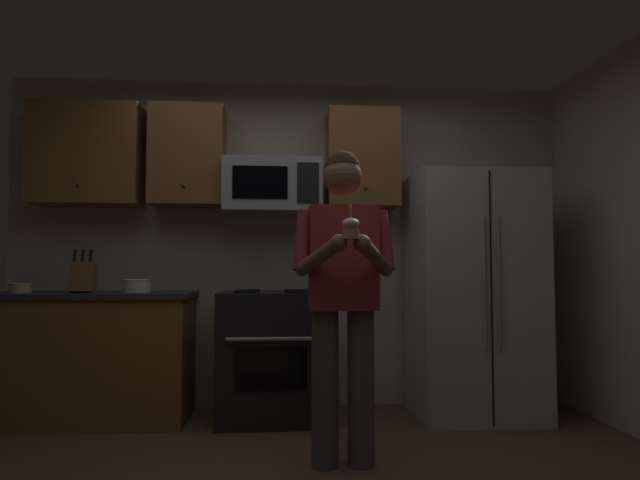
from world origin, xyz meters
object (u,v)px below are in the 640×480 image
Objects in this scene: refrigerator at (473,294)px; oven_range at (272,355)px; microwave at (273,187)px; bowl_large_white at (137,285)px; cupcake at (351,228)px; bowl_small_colored at (20,288)px; person at (343,286)px; knife_block at (83,277)px.

oven_range is at bearing 178.50° from refrigerator.
refrigerator is (1.50, -0.16, -0.82)m from microwave.
refrigerator reaches higher than bowl_large_white.
bowl_small_colored is at bearing 149.01° from cupcake.
person reaches higher than bowl_large_white.
cupcake is at bearing -43.82° from bowl_large_white.
bowl_large_white is at bearing -179.76° from oven_range.
microwave is at bearing 173.97° from refrigerator.
oven_range is 1.10m from bowl_large_white.
bowl_large_white is (-0.98, -0.00, 0.51)m from oven_range.
oven_range is 5.36× the size of cupcake.
refrigerator is at bearing -0.81° from bowl_large_white.
knife_block is at bearing -178.75° from oven_range.
oven_range is at bearing 0.58° from bowl_small_colored.
person is (-1.09, -0.96, 0.10)m from refrigerator.
refrigerator is at bearing -6.03° from microwave.
oven_range is 1.46m from knife_block.
bowl_large_white is 0.12× the size of person.
refrigerator is at bearing 41.42° from person.
person is (2.19, -0.98, 0.04)m from bowl_small_colored.
microwave reaches higher than knife_block.
oven_range is 1.56m from refrigerator.
knife_block is at bearing 179.80° from refrigerator.
person is (0.41, -1.00, 0.53)m from oven_range.
microwave reaches higher than refrigerator.
person reaches higher than bowl_small_colored.
cupcake reaches higher than knife_block.
oven_range is 0.53× the size of person.
bowl_large_white reaches higher than bowl_small_colored.
bowl_large_white is 0.80m from bowl_small_colored.
bowl_small_colored is (-0.44, 0.01, -0.08)m from knife_block.
bowl_large_white is (-0.98, -0.12, -0.75)m from microwave.
knife_block is 2.20m from cupcake.
cupcake is (1.75, -1.30, 0.26)m from knife_block.
knife_block is at bearing -176.06° from bowl_large_white.
knife_block is at bearing -1.46° from bowl_small_colored.
oven_range is at bearing 107.01° from cupcake.
bowl_small_colored is 2.40m from person.
microwave is at bearing 109.95° from person.
person is at bearing -24.24° from bowl_small_colored.
bowl_large_white is (0.37, 0.03, -0.06)m from knife_block.
refrigerator reaches higher than person.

